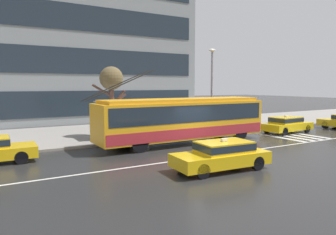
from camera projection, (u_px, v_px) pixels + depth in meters
name	position (u px, v px, depth m)	size (l,w,h in m)	color
ground_plane	(207.00, 151.00, 17.93)	(160.00, 160.00, 0.00)	#272727
sidewalk_slab	(139.00, 130.00, 25.89)	(80.00, 10.00, 0.14)	gray
crosswalk_stripe_edge_near	(279.00, 137.00, 22.53)	(0.44, 4.40, 0.01)	beige
crosswalk_stripe_inner_a	(287.00, 136.00, 22.98)	(0.44, 4.40, 0.01)	beige
crosswalk_stripe_center	(295.00, 135.00, 23.42)	(0.44, 4.40, 0.01)	beige
crosswalk_stripe_inner_b	(303.00, 134.00, 23.87)	(0.44, 4.40, 0.01)	beige
lane_centre_line	(220.00, 155.00, 16.89)	(72.00, 0.14, 0.01)	silver
trolleybus	(184.00, 119.00, 20.11)	(12.24, 2.74, 4.66)	orange
taxi_oncoming_near	(222.00, 154.00, 13.83)	(4.46, 1.97, 1.39)	yellow
taxi_ahead_of_bus	(287.00, 124.00, 24.63)	(4.36, 2.04, 1.39)	yellow
bus_shelter	(126.00, 109.00, 21.96)	(4.24, 1.89, 2.52)	gray
pedestrian_at_shelter	(206.00, 111.00, 23.52)	(1.51, 1.51, 2.06)	#554E4A
pedestrian_approaching_curb	(203.00, 117.00, 26.26)	(0.40, 0.40, 1.64)	#504342
street_lamp	(212.00, 83.00, 24.21)	(0.60, 0.32, 6.38)	gray
street_tree_bare	(111.00, 82.00, 21.93)	(2.37, 1.65, 4.91)	brown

